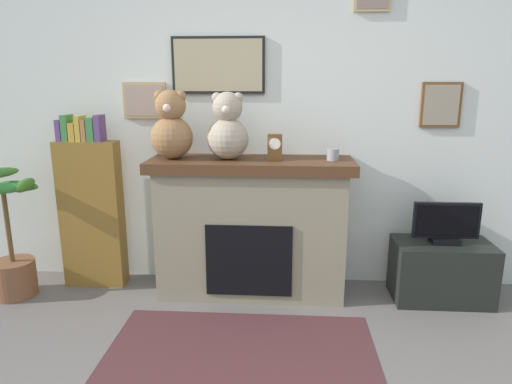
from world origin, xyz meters
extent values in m
cube|color=silver|center=(0.00, 2.00, 1.30)|extent=(5.20, 0.12, 2.60)
cube|color=black|center=(-0.42, 1.93, 1.75)|extent=(0.71, 0.02, 0.43)
cube|color=tan|center=(-0.42, 1.91, 1.75)|extent=(0.67, 0.00, 0.39)
cube|color=tan|center=(-1.01, 1.93, 1.48)|extent=(0.34, 0.02, 0.28)
cube|color=gray|center=(-1.01, 1.91, 1.48)|extent=(0.30, 0.00, 0.24)
cube|color=brown|center=(1.27, 1.93, 1.45)|extent=(0.30, 0.02, 0.34)
cube|color=gray|center=(1.27, 1.91, 1.45)|extent=(0.26, 0.00, 0.30)
cube|color=gray|center=(-0.16, 1.70, 0.49)|extent=(1.40, 0.49, 0.98)
cube|color=#4D2E1B|center=(-0.16, 1.70, 1.02)|extent=(1.52, 0.55, 0.08)
cube|color=black|center=(-0.16, 1.45, 0.35)|extent=(0.63, 0.02, 0.54)
cube|color=brown|center=(-1.44, 1.74, 0.59)|extent=(0.48, 0.16, 1.18)
cube|color=#593977|center=(-1.62, 1.74, 1.26)|extent=(0.04, 0.13, 0.17)
cube|color=#3A753D|center=(-1.57, 1.74, 1.28)|extent=(0.05, 0.13, 0.20)
cube|color=gold|center=(-1.51, 1.74, 1.25)|extent=(0.05, 0.13, 0.14)
cube|color=gold|center=(-1.46, 1.74, 1.28)|extent=(0.04, 0.13, 0.19)
cube|color=#A26B3D|center=(-1.42, 1.74, 1.26)|extent=(0.04, 0.13, 0.17)
cube|color=#39783D|center=(-1.37, 1.74, 1.27)|extent=(0.06, 0.13, 0.18)
cube|color=#5A3B72|center=(-1.31, 1.74, 1.28)|extent=(0.04, 0.13, 0.20)
cylinder|color=brown|center=(-1.98, 1.49, 0.14)|extent=(0.31, 0.31, 0.28)
cylinder|color=brown|center=(-1.98, 1.49, 0.57)|extent=(0.04, 0.04, 0.58)
ellipsoid|color=#33681E|center=(-1.83, 1.52, 0.88)|extent=(0.18, 0.37, 0.08)
ellipsoid|color=#316B2A|center=(-1.96, 1.64, 0.84)|extent=(0.37, 0.15, 0.08)
cube|color=black|center=(1.29, 1.64, 0.23)|extent=(0.71, 0.40, 0.45)
cube|color=black|center=(1.29, 1.64, 0.47)|extent=(0.20, 0.14, 0.04)
cube|color=black|center=(1.29, 1.64, 0.63)|extent=(0.48, 0.03, 0.27)
cube|color=black|center=(1.29, 1.62, 0.63)|extent=(0.44, 0.00, 0.23)
cube|color=#472528|center=(-0.16, 0.77, 0.00)|extent=(1.66, 1.07, 0.01)
cylinder|color=gray|center=(0.45, 1.68, 1.11)|extent=(0.09, 0.09, 0.09)
cube|color=brown|center=(0.02, 1.68, 1.16)|extent=(0.11, 0.07, 0.19)
cylinder|color=white|center=(0.02, 1.64, 1.19)|extent=(0.08, 0.01, 0.08)
sphere|color=#926741|center=(-0.74, 1.68, 1.22)|extent=(0.31, 0.31, 0.31)
sphere|color=#926741|center=(-0.74, 1.68, 1.45)|extent=(0.23, 0.23, 0.23)
sphere|color=#926741|center=(-0.82, 1.68, 1.52)|extent=(0.08, 0.08, 0.08)
sphere|color=#926741|center=(-0.67, 1.68, 1.52)|extent=(0.08, 0.08, 0.08)
sphere|color=beige|center=(-0.74, 1.59, 1.44)|extent=(0.07, 0.07, 0.07)
sphere|color=tan|center=(-0.32, 1.68, 1.21)|extent=(0.31, 0.31, 0.31)
sphere|color=tan|center=(-0.32, 1.68, 1.44)|extent=(0.22, 0.22, 0.22)
sphere|color=tan|center=(-0.40, 1.68, 1.51)|extent=(0.08, 0.08, 0.08)
sphere|color=tan|center=(-0.25, 1.68, 1.51)|extent=(0.08, 0.08, 0.08)
sphere|color=beige|center=(-0.32, 1.59, 1.43)|extent=(0.07, 0.07, 0.07)
camera|label=1|loc=(0.10, -1.62, 1.62)|focal=31.68mm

